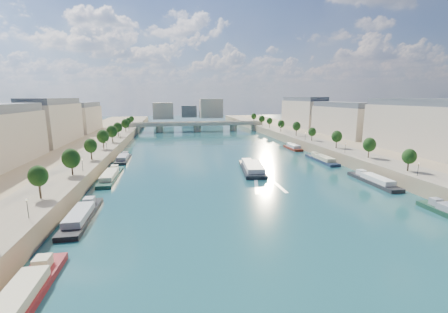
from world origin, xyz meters
name	(u,v)px	position (x,y,z in m)	size (l,w,h in m)	color
ground	(222,161)	(0.00, 100.00, 0.00)	(700.00, 700.00, 0.00)	#0E363D
quay_left	(54,162)	(-72.00, 100.00, 2.50)	(44.00, 520.00, 5.00)	#9E8460
quay_right	(363,151)	(72.00, 100.00, 2.50)	(44.00, 520.00, 5.00)	#9E8460
pave_left	(91,155)	(-57.00, 100.00, 5.05)	(14.00, 520.00, 0.10)	gray
pave_right	(336,147)	(57.00, 100.00, 5.05)	(14.00, 520.00, 0.10)	gray
trees_left	(96,142)	(-55.00, 102.00, 10.48)	(4.80, 268.80, 8.26)	#382B1E
trees_right	(323,134)	(55.00, 110.00, 10.48)	(4.80, 268.80, 8.26)	#382B1E
lamps_left	(96,153)	(-52.50, 90.00, 7.78)	(0.36, 200.36, 4.28)	black
lamps_right	(323,140)	(52.50, 105.00, 7.78)	(0.36, 200.36, 4.28)	black
buildings_left	(29,127)	(-85.00, 112.00, 16.45)	(16.00, 226.00, 23.20)	#BBA990
buildings_right	(373,121)	(85.00, 112.00, 16.45)	(16.00, 226.00, 23.20)	#BBA990
skyline	(192,110)	(3.19, 319.52, 14.66)	(79.00, 42.00, 22.00)	#BBA990
bridge	(197,125)	(0.00, 225.44, 5.08)	(112.00, 12.00, 8.15)	#C1B79E
tour_barge	(252,168)	(8.74, 80.17, 1.07)	(11.84, 29.01, 3.82)	black
wake	(265,182)	(8.74, 63.58, 0.02)	(11.13, 26.02, 0.04)	silver
moored_barges_left	(85,211)	(-45.50, 43.65, 0.84)	(5.00, 152.06, 3.60)	#181834
moored_barges_right	(375,181)	(45.50, 55.03, 0.84)	(5.00, 155.11, 3.60)	black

